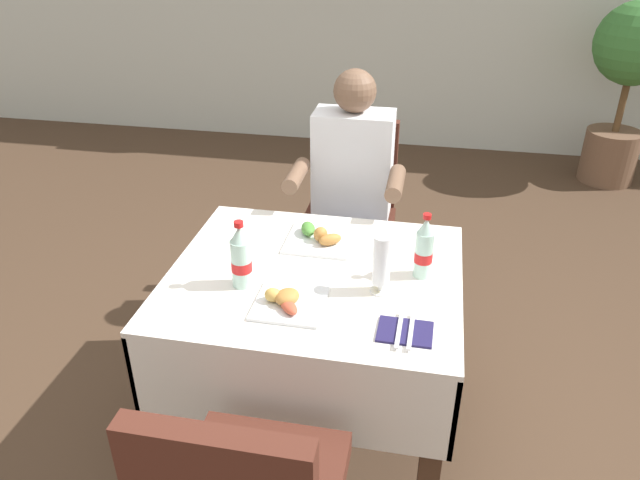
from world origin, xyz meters
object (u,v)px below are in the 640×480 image
seated_diner_far (350,191)px  cola_bottle_secondary (241,258)px  main_dining_table (315,311)px  beer_glass_left (382,263)px  plate_near_camera (287,301)px  cola_bottle_primary (424,250)px  napkin_cutlery_set (405,331)px  chair_far_diner_seat (349,211)px  plate_far_diner (319,237)px  potted_plant_corner (630,73)px

seated_diner_far → cola_bottle_secondary: 0.90m
main_dining_table → seated_diner_far: seated_diner_far is taller
beer_glass_left → seated_diner_far: bearing=105.4°
plate_near_camera → cola_bottle_primary: cola_bottle_primary is taller
beer_glass_left → napkin_cutlery_set: size_ratio=1.12×
chair_far_diner_seat → seated_diner_far: size_ratio=0.77×
cola_bottle_secondary → napkin_cutlery_set: bearing=-15.9°
cola_bottle_primary → napkin_cutlery_set: cola_bottle_primary is taller
main_dining_table → beer_glass_left: (0.24, -0.07, 0.28)m
main_dining_table → cola_bottle_secondary: cola_bottle_secondary is taller
chair_far_diner_seat → plate_far_diner: bearing=-92.6°
main_dining_table → seated_diner_far: 0.76m
cola_bottle_primary → chair_far_diner_seat: bearing=115.5°
main_dining_table → beer_glass_left: 0.38m
cola_bottle_secondary → potted_plant_corner: size_ratio=0.19×
plate_far_diner → potted_plant_corner: (1.73, 2.65, 0.09)m
main_dining_table → plate_near_camera: bearing=-102.4°
seated_diner_far → plate_far_diner: 0.51m
napkin_cutlery_set → main_dining_table: bearing=140.2°
plate_far_diner → napkin_cutlery_set: (0.37, -0.51, -0.01)m
plate_near_camera → cola_bottle_primary: size_ratio=0.93×
plate_far_diner → cola_bottle_secondary: cola_bottle_secondary is taller
cola_bottle_secondary → potted_plant_corner: bearing=57.2°
main_dining_table → beer_glass_left: bearing=-16.9°
plate_far_diner → napkin_cutlery_set: size_ratio=1.34×
cola_bottle_primary → napkin_cutlery_set: (-0.03, -0.34, -0.10)m
seated_diner_far → main_dining_table: bearing=-91.5°
potted_plant_corner → chair_far_diner_seat: bearing=-130.0°
plate_far_diner → cola_bottle_primary: (0.40, -0.17, 0.09)m
cola_bottle_primary → beer_glass_left: bearing=-136.0°
beer_glass_left → cola_bottle_primary: size_ratio=0.87×
main_dining_table → cola_bottle_primary: size_ratio=4.26×
chair_far_diner_seat → seated_diner_far: seated_diner_far is taller
cola_bottle_secondary → napkin_cutlery_set: cola_bottle_secondary is taller
main_dining_table → chair_far_diner_seat: chair_far_diner_seat is taller
plate_near_camera → beer_glass_left: beer_glass_left is taller
plate_near_camera → cola_bottle_secondary: bearing=152.7°
seated_diner_far → chair_far_diner_seat: bearing=99.9°
plate_near_camera → cola_bottle_secondary: cola_bottle_secondary is taller
seated_diner_far → cola_bottle_primary: bearing=-62.3°
plate_near_camera → potted_plant_corner: potted_plant_corner is taller
plate_far_diner → cola_bottle_secondary: bearing=-119.8°
chair_far_diner_seat → seated_diner_far: 0.19m
seated_diner_far → plate_near_camera: seated_diner_far is taller
plate_near_camera → beer_glass_left: size_ratio=1.07×
plate_far_diner → chair_far_diner_seat: bearing=87.4°
main_dining_table → cola_bottle_primary: 0.47m
seated_diner_far → napkin_cutlery_set: 1.07m
plate_near_camera → potted_plant_corner: size_ratio=0.17×
chair_far_diner_seat → plate_far_diner: size_ratio=3.80×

